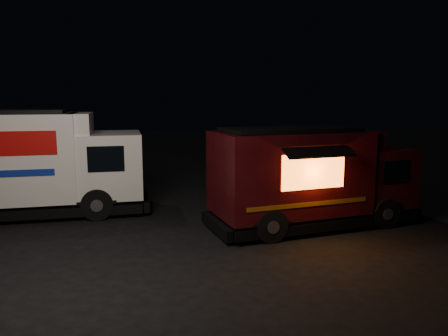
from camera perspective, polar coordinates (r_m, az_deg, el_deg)
ground at (r=11.84m, az=-3.93°, el=-8.99°), size 80.00×80.00×0.00m
white_truck at (r=14.97m, az=-24.24°, el=0.59°), size 7.65×3.67×3.33m
red_truck at (r=12.87m, az=11.64°, el=-1.10°), size 6.55×3.93×2.87m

